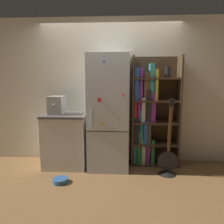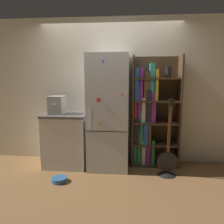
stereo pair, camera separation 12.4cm
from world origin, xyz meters
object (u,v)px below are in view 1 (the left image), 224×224
(refrigerator, at_px, (109,112))
(pet_bowl, at_px, (60,180))
(bookshelf, at_px, (149,114))
(espresso_machine, at_px, (57,105))
(guitar, at_px, (168,164))

(refrigerator, distance_m, pet_bowl, 1.32)
(refrigerator, xyz_separation_m, pet_bowl, (-0.68, -0.67, -0.92))
(bookshelf, xyz_separation_m, espresso_machine, (-1.59, -0.19, 0.18))
(refrigerator, distance_m, bookshelf, 0.72)
(refrigerator, height_order, bookshelf, refrigerator)
(bookshelf, distance_m, espresso_machine, 1.61)
(guitar, xyz_separation_m, pet_bowl, (-1.64, -0.38, -0.14))
(espresso_machine, bearing_deg, guitar, -8.49)
(bookshelf, distance_m, pet_bowl, 1.83)
(refrigerator, height_order, espresso_machine, refrigerator)
(bookshelf, relative_size, guitar, 1.55)
(refrigerator, distance_m, guitar, 1.27)
(guitar, bearing_deg, pet_bowl, -166.96)
(espresso_machine, bearing_deg, refrigerator, 0.71)
(refrigerator, height_order, pet_bowl, refrigerator)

